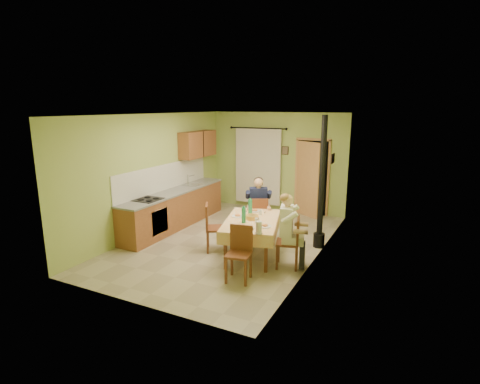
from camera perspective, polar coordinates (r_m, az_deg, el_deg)
The scene contains 17 objects.
floor at distance 8.46m, azimuth -1.83°, elevation -7.57°, with size 4.00×6.00×0.01m, color tan.
room_shell at distance 8.01m, azimuth -1.93°, elevation 4.71°, with size 4.04×6.04×2.82m.
kitchen_run at distance 9.51m, azimuth -9.84°, elevation -2.38°, with size 0.64×3.64×1.56m.
upper_cabinets at distance 10.36m, azimuth -6.43°, elevation 7.26°, with size 0.35×1.40×0.70m, color brown.
curtain at distance 10.91m, azimuth 2.73°, elevation 3.98°, with size 1.70×0.07×2.22m.
doorway at distance 10.40m, azimuth 10.63°, elevation 2.14°, with size 0.96×0.47×2.15m.
dining_table at distance 7.59m, azimuth 1.76°, elevation -6.99°, with size 1.45×1.92×0.76m.
tableware at distance 7.34m, azimuth 1.73°, elevation -4.02°, with size 1.00×1.46×0.33m.
chair_far at distance 8.58m, azimuth 2.78°, elevation -5.22°, with size 0.56×0.56×0.98m.
chair_near at distance 6.60m, azimuth -0.19°, elevation -11.00°, with size 0.47×0.47×0.96m.
chair_right at distance 7.17m, azimuth 7.33°, elevation -9.09°, with size 0.51×0.51×0.97m.
chair_left at distance 7.91m, azimuth -3.68°, elevation -6.84°, with size 0.60×0.60×1.00m.
man_far at distance 8.43m, azimuth 2.82°, elevation -1.39°, with size 0.65×0.61×1.39m.
man_right at distance 6.97m, azimuth 7.36°, elevation -4.59°, with size 0.56×0.64×1.39m.
stove_flue at distance 8.04m, azimuth 12.21°, elevation -1.32°, with size 0.24×0.24×2.80m.
picture_back at distance 10.62m, azimuth 6.90°, elevation 6.31°, with size 0.19×0.03×0.23m, color black.
picture_right at distance 8.45m, azimuth 13.95°, elevation 4.98°, with size 0.03×0.31×0.21m, color brown.
Camera 1 is at (3.74, -6.98, 2.98)m, focal length 28.00 mm.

